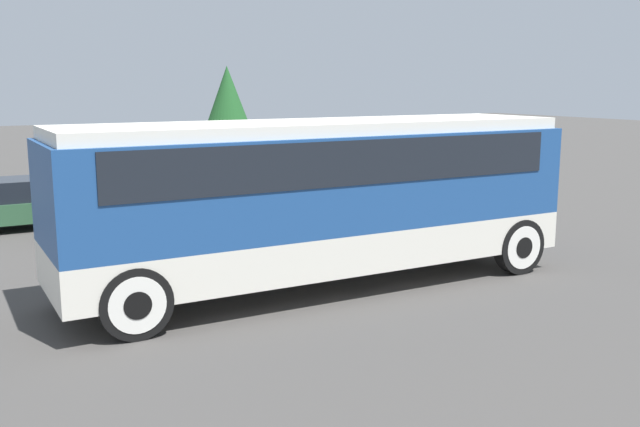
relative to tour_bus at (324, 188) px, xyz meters
The scene contains 6 objects.
ground_plane 1.94m from the tour_bus, behind, with size 120.00×120.00×0.00m, color #423F3D.
tour_bus is the anchor object (origin of this frame).
parked_car_near 6.98m from the tour_bus, 103.41° to the left, with size 4.42×1.93×1.50m.
parked_car_mid 9.81m from the tour_bus, 113.33° to the left, with size 4.36×1.83×1.36m.
parked_car_far 9.50m from the tour_bus, 72.61° to the left, with size 4.15×1.98×1.37m.
tree_left 26.41m from the tour_bus, 72.21° to the left, with size 2.25×2.25×4.83m.
Camera 1 is at (-6.51, -11.74, 3.91)m, focal length 40.00 mm.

